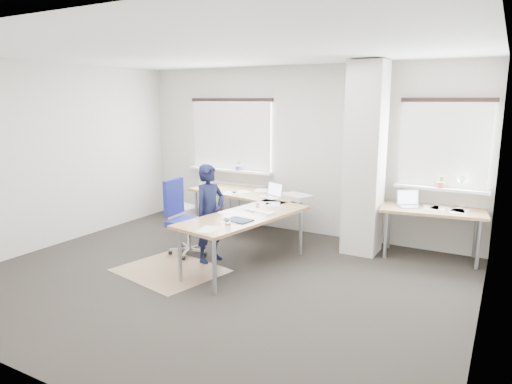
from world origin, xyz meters
The scene contains 8 objects.
ground centered at (0.00, 0.00, 0.00)m, with size 6.00×6.00×0.00m, color black.
room_shell centered at (0.18, 0.45, 1.75)m, with size 6.04×5.04×2.82m.
floor_mat centered at (-0.69, -0.08, 0.00)m, with size 1.30×1.10×0.01m, color #89694B.
white_crate centered at (-2.01, 1.94, 0.16)m, with size 0.54×0.38×0.32m, color white.
desk_main centered at (-0.22, 1.21, 0.69)m, with size 2.40×2.98×0.96m.
desk_side centered at (2.25, 2.16, 0.69)m, with size 1.48×0.89×1.22m.
task_chair centered at (-0.92, 0.58, 0.31)m, with size 0.60×0.59×1.11m.
person centered at (-0.44, 0.51, 0.69)m, with size 0.50×0.33×1.38m, color black.
Camera 1 is at (3.12, -4.55, 2.24)m, focal length 32.00 mm.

